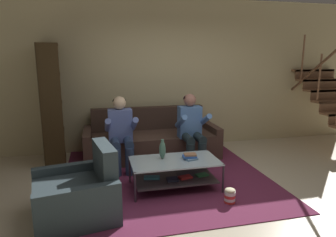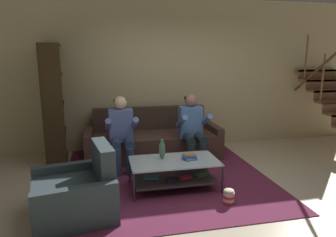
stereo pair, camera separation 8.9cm
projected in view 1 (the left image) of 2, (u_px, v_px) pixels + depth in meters
The scene contains 12 objects.
ground at pixel (208, 199), 3.86m from camera, with size 16.80×16.80×0.00m, color beige.
back_partition at pixel (165, 75), 5.91m from camera, with size 8.40×0.12×2.90m, color #C5B788.
couch at pixel (151, 141), 5.47m from camera, with size 2.38×0.92×0.86m.
person_seated_left at pixel (121, 131), 4.74m from camera, with size 0.50×0.58×1.18m.
person_seated_right at pixel (191, 127), 5.01m from camera, with size 0.50×0.58×1.19m.
coffee_table at pixel (175, 170), 4.14m from camera, with size 1.21×0.65×0.40m.
area_rug at pixel (163, 172), 4.74m from camera, with size 3.00×3.37×0.01m.
vase at pixel (162, 150), 4.15m from camera, with size 0.09×0.09×0.28m.
book_stack at pixel (190, 157), 4.15m from camera, with size 0.20×0.21×0.07m.
bookshelf at pixel (51, 120), 5.14m from camera, with size 0.43×1.14×2.01m.
armchair at pixel (78, 195), 3.40m from camera, with size 1.01×1.01×0.82m.
popcorn_tub at pixel (230, 196), 3.73m from camera, with size 0.14×0.14×0.20m.
Camera 1 is at (-1.33, -3.35, 1.81)m, focal length 32.00 mm.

